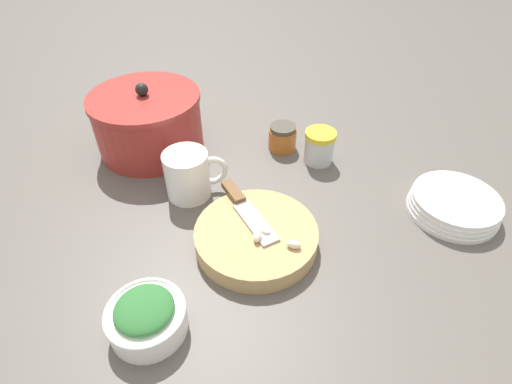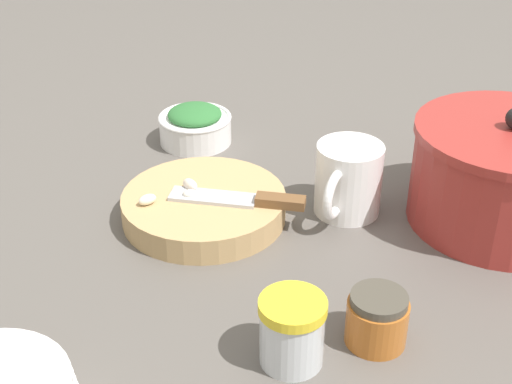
{
  "view_description": "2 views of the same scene",
  "coord_description": "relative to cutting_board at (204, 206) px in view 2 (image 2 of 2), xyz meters",
  "views": [
    {
      "loc": [
        -0.29,
        -0.5,
        0.55
      ],
      "look_at": [
        -0.0,
        -0.01,
        0.06
      ],
      "focal_mm": 28.0,
      "sensor_mm": 36.0,
      "label": 1
    },
    {
      "loc": [
        0.76,
        0.13,
        0.53
      ],
      "look_at": [
        -0.0,
        -0.0,
        0.07
      ],
      "focal_mm": 50.0,
      "sensor_mm": 36.0,
      "label": 2
    }
  ],
  "objects": [
    {
      "name": "herb_bowl",
      "position": [
        -0.22,
        -0.07,
        0.01
      ],
      "size": [
        0.12,
        0.12,
        0.06
      ],
      "color": "white",
      "rests_on": "ground_plane"
    },
    {
      "name": "chef_knife",
      "position": [
        0.01,
        0.06,
        0.02
      ],
      "size": [
        0.04,
        0.18,
        0.01
      ],
      "rotation": [
        0.0,
        0.0,
        3.12
      ],
      "color": "brown",
      "rests_on": "cutting_board"
    },
    {
      "name": "stock_pot",
      "position": [
        -0.06,
        0.39,
        0.05
      ],
      "size": [
        0.25,
        0.25,
        0.17
      ],
      "color": "#9E2D28",
      "rests_on": "ground_plane"
    },
    {
      "name": "garlic_cloves",
      "position": [
        0.01,
        -0.04,
        0.03
      ],
      "size": [
        0.07,
        0.08,
        0.02
      ],
      "color": "beige",
      "rests_on": "cutting_board"
    },
    {
      "name": "cutting_board",
      "position": [
        0.0,
        0.0,
        0.0
      ],
      "size": [
        0.22,
        0.22,
        0.04
      ],
      "color": "tan",
      "rests_on": "ground_plane"
    },
    {
      "name": "honey_jar",
      "position": [
        0.21,
        0.24,
        0.01
      ],
      "size": [
        0.07,
        0.07,
        0.06
      ],
      "color": "#B26023",
      "rests_on": "ground_plane"
    },
    {
      "name": "coffee_mug",
      "position": [
        -0.05,
        0.19,
        0.03
      ],
      "size": [
        0.13,
        0.09,
        0.1
      ],
      "color": "white",
      "rests_on": "ground_plane"
    },
    {
      "name": "spice_jar",
      "position": [
        0.25,
        0.15,
        0.02
      ],
      "size": [
        0.07,
        0.07,
        0.08
      ],
      "color": "silver",
      "rests_on": "ground_plane"
    },
    {
      "name": "ground_plane",
      "position": [
        0.04,
        0.08,
        -0.02
      ],
      "size": [
        5.0,
        5.0,
        0.0
      ],
      "primitive_type": "plane",
      "color": "#56514C"
    }
  ]
}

